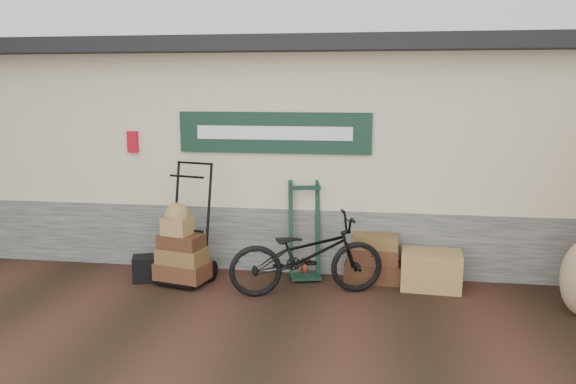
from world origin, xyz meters
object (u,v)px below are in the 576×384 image
object	(u,v)px
bicycle	(307,251)
black_trunk	(146,268)
suitcase_stack	(373,257)
green_barrow	(305,230)
wicker_hamper	(431,270)
porter_trolley	(188,222)

from	to	relation	value
bicycle	black_trunk	bearing A→B (deg)	69.66
black_trunk	suitcase_stack	bearing A→B (deg)	9.09
bicycle	suitcase_stack	bearing A→B (deg)	-68.34
green_barrow	wicker_hamper	xyz separation A→B (m)	(1.66, -0.21, -0.41)
porter_trolley	wicker_hamper	size ratio (longest dim) A/B	2.15
wicker_hamper	bicycle	distance (m)	1.65
suitcase_stack	wicker_hamper	xyz separation A→B (m)	(0.74, -0.21, -0.08)
porter_trolley	wicker_hamper	bearing A→B (deg)	16.32
green_barrow	bicycle	world-z (taller)	green_barrow
suitcase_stack	black_trunk	bearing A→B (deg)	-170.91
green_barrow	porter_trolley	bearing A→B (deg)	179.22
porter_trolley	black_trunk	bearing A→B (deg)	-154.66
porter_trolley	green_barrow	world-z (taller)	porter_trolley
suitcase_stack	black_trunk	world-z (taller)	suitcase_stack
green_barrow	suitcase_stack	world-z (taller)	green_barrow
porter_trolley	bicycle	bearing A→B (deg)	3.73
black_trunk	bicycle	bearing A→B (deg)	-4.15
porter_trolley	suitcase_stack	world-z (taller)	porter_trolley
suitcase_stack	black_trunk	size ratio (longest dim) A/B	2.16
wicker_hamper	black_trunk	world-z (taller)	wicker_hamper
porter_trolley	wicker_hamper	xyz separation A→B (m)	(3.17, 0.15, -0.56)
green_barrow	bicycle	size ratio (longest dim) A/B	0.68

